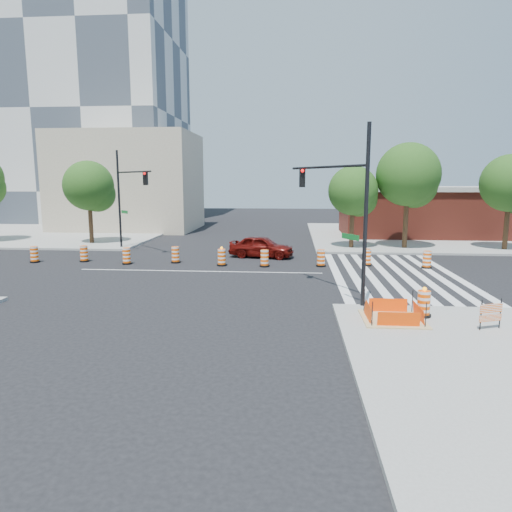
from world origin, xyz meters
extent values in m
plane|color=black|center=(0.00, 0.00, 0.00)|extent=(120.00, 120.00, 0.00)
cube|color=gray|center=(18.00, 18.00, 0.07)|extent=(22.00, 22.00, 0.15)
cube|color=gray|center=(-18.00, 18.00, 0.07)|extent=(22.00, 22.00, 0.15)
cube|color=silver|center=(7.80, 0.00, 0.01)|extent=(0.45, 13.50, 0.01)
cube|color=silver|center=(8.70, 0.00, 0.01)|extent=(0.45, 13.50, 0.01)
cube|color=silver|center=(9.60, 0.00, 0.01)|extent=(0.45, 13.50, 0.01)
cube|color=silver|center=(10.50, 0.00, 0.01)|extent=(0.45, 13.50, 0.01)
cube|color=silver|center=(11.40, 0.00, 0.01)|extent=(0.45, 13.50, 0.01)
cube|color=silver|center=(12.30, 0.00, 0.01)|extent=(0.45, 13.50, 0.01)
cube|color=silver|center=(13.20, 0.00, 0.01)|extent=(0.45, 13.50, 0.01)
cube|color=silver|center=(14.10, 0.00, 0.01)|extent=(0.45, 13.50, 0.01)
cube|color=silver|center=(0.00, 0.00, 0.01)|extent=(14.00, 0.12, 0.01)
cube|color=tan|center=(9.00, -9.00, 0.17)|extent=(2.20, 2.20, 0.05)
cube|color=#FF4305|center=(9.00, -9.90, 0.43)|extent=(1.44, 0.02, 0.55)
cube|color=#FF4305|center=(9.00, -8.10, 0.43)|extent=(1.44, 0.02, 0.55)
cube|color=#FF4305|center=(8.10, -9.00, 0.43)|extent=(0.02, 1.44, 0.55)
cube|color=#FF4305|center=(9.90, -9.00, 0.43)|extent=(0.02, 1.44, 0.55)
cylinder|color=black|center=(8.10, -9.90, 0.60)|extent=(0.04, 0.04, 0.90)
cylinder|color=black|center=(9.90, -9.90, 0.60)|extent=(0.04, 0.04, 0.90)
cylinder|color=black|center=(8.10, -8.10, 0.60)|extent=(0.04, 0.04, 0.90)
cylinder|color=black|center=(9.90, -8.10, 0.60)|extent=(0.04, 0.04, 0.90)
cube|color=silver|center=(-24.00, 34.00, 22.50)|extent=(28.00, 18.00, 45.00)
cube|color=maroon|center=(18.00, 18.00, 2.10)|extent=(16.00, 8.00, 4.20)
cube|color=gray|center=(18.00, 18.00, 4.40)|extent=(16.50, 8.50, 0.40)
cube|color=tan|center=(-12.00, 22.00, 5.00)|extent=(14.00, 10.00, 10.00)
imported|color=#530A07|center=(3.22, 5.09, 0.74)|extent=(4.59, 2.51, 1.48)
cylinder|color=black|center=(8.18, -7.14, 3.75)|extent=(0.16, 0.16, 7.20)
cylinder|color=black|center=(6.74, -4.85, 5.73)|extent=(2.96, 4.63, 0.11)
cube|color=black|center=(5.74, -3.25, 5.28)|extent=(0.29, 0.25, 0.90)
sphere|color=#FF0C0C|center=(5.74, -3.43, 5.60)|extent=(0.16, 0.16, 0.16)
cube|color=#0C591E|center=(7.70, -6.38, 2.85)|extent=(0.60, 0.93, 0.23)
cylinder|color=black|center=(-7.72, 8.13, 3.76)|extent=(0.16, 0.16, 7.21)
cylinder|color=black|center=(-5.85, 6.18, 5.74)|extent=(3.82, 3.98, 0.11)
cube|color=black|center=(-4.54, 4.81, 5.29)|extent=(0.29, 0.25, 0.90)
sphere|color=#FF0C0C|center=(-4.54, 4.63, 5.60)|extent=(0.16, 0.16, 0.16)
cube|color=#0C591E|center=(-7.10, 7.48, 2.85)|extent=(0.77, 0.81, 0.23)
cylinder|color=black|center=(10.20, -8.51, 0.20)|extent=(0.57, 0.57, 0.10)
cylinder|color=#FF5605|center=(10.20, -8.51, 0.68)|extent=(0.46, 0.46, 0.91)
sphere|color=#FF990C|center=(10.20, -8.51, 1.20)|extent=(0.15, 0.15, 0.15)
cube|color=#FF5605|center=(12.06, -9.82, 0.88)|extent=(0.85, 0.35, 0.29)
cube|color=#FF5605|center=(12.06, -9.82, 0.55)|extent=(0.85, 0.35, 0.23)
cylinder|color=black|center=(11.68, -9.96, 0.67)|extent=(0.04, 0.04, 1.05)
cylinder|color=black|center=(12.43, -9.68, 0.67)|extent=(0.04, 0.04, 1.05)
cylinder|color=#382314|center=(-10.99, 10.23, 2.11)|extent=(0.34, 0.34, 4.22)
sphere|color=#143F12|center=(-10.99, 10.23, 4.74)|extent=(3.95, 3.95, 3.95)
sphere|color=#143F12|center=(-10.46, 10.55, 4.08)|extent=(2.90, 2.90, 2.90)
sphere|color=#143F12|center=(-11.42, 10.02, 4.35)|extent=(2.64, 2.64, 2.64)
cylinder|color=#382314|center=(9.74, 9.37, 1.96)|extent=(0.34, 0.34, 3.92)
sphere|color=#143F12|center=(9.74, 9.37, 4.41)|extent=(3.67, 3.67, 3.67)
sphere|color=#143F12|center=(10.26, 9.69, 3.79)|extent=(2.69, 2.69, 2.69)
sphere|color=#143F12|center=(9.32, 9.16, 4.04)|extent=(2.45, 2.45, 2.45)
cylinder|color=#382314|center=(13.72, 9.56, 2.48)|extent=(0.35, 0.35, 4.96)
sphere|color=#143F12|center=(13.72, 9.56, 5.58)|extent=(4.65, 4.65, 4.65)
sphere|color=#143F12|center=(14.28, 9.90, 4.81)|extent=(3.41, 3.41, 3.41)
sphere|color=#143F12|center=(13.28, 9.34, 5.12)|extent=(3.10, 3.10, 3.10)
cylinder|color=#382314|center=(20.89, 9.32, 2.21)|extent=(0.35, 0.35, 4.42)
sphere|color=#143F12|center=(20.89, 9.32, 4.97)|extent=(4.14, 4.14, 4.14)
sphere|color=#143F12|center=(20.45, 9.10, 4.55)|extent=(2.76, 2.76, 2.76)
cylinder|color=black|center=(-11.02, 1.96, 0.05)|extent=(0.60, 0.60, 0.10)
cylinder|color=#FF5605|center=(-11.02, 1.96, 0.55)|extent=(0.48, 0.48, 0.95)
cylinder|color=black|center=(-8.01, 2.50, 0.05)|extent=(0.60, 0.60, 0.10)
cylinder|color=#FF5605|center=(-8.01, 2.50, 0.55)|extent=(0.48, 0.48, 0.95)
cylinder|color=black|center=(-4.97, 1.86, 0.05)|extent=(0.60, 0.60, 0.10)
cylinder|color=#FF5605|center=(-4.97, 1.86, 0.55)|extent=(0.48, 0.48, 0.95)
cylinder|color=black|center=(-2.05, 2.56, 0.05)|extent=(0.60, 0.60, 0.10)
cylinder|color=#FF5605|center=(-2.05, 2.56, 0.55)|extent=(0.48, 0.48, 0.95)
cylinder|color=black|center=(1.01, 1.82, 0.05)|extent=(0.60, 0.60, 0.10)
cylinder|color=#FF5605|center=(1.01, 1.82, 0.55)|extent=(0.48, 0.48, 0.95)
sphere|color=#FF990C|center=(1.01, 1.82, 1.10)|extent=(0.16, 0.16, 0.16)
cylinder|color=black|center=(3.64, 1.73, 0.05)|extent=(0.60, 0.60, 0.10)
cylinder|color=#FF5605|center=(3.64, 1.73, 0.55)|extent=(0.48, 0.48, 0.95)
cylinder|color=black|center=(7.04, 2.08, 0.05)|extent=(0.60, 0.60, 0.10)
cylinder|color=#FF5605|center=(7.04, 2.08, 0.55)|extent=(0.48, 0.48, 0.95)
cylinder|color=black|center=(9.86, 2.55, 0.05)|extent=(0.60, 0.60, 0.10)
cylinder|color=#FF5605|center=(9.86, 2.55, 0.55)|extent=(0.48, 0.48, 0.95)
cylinder|color=black|center=(13.27, 2.00, 0.05)|extent=(0.60, 0.60, 0.10)
cylinder|color=#FF5605|center=(13.27, 2.00, 0.55)|extent=(0.48, 0.48, 0.95)
camera|label=1|loc=(5.36, -25.32, 5.14)|focal=32.00mm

